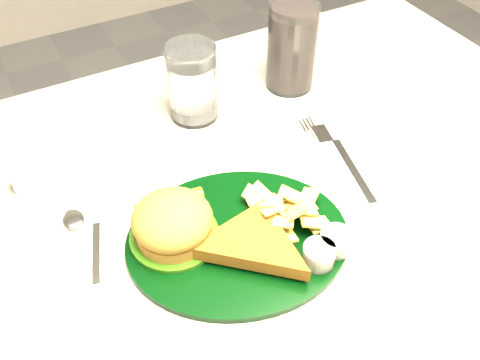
{
  "coord_description": "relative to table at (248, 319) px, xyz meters",
  "views": [
    {
      "loc": [
        -0.28,
        -0.49,
        1.32
      ],
      "look_at": [
        -0.03,
        -0.02,
        0.8
      ],
      "focal_mm": 40.0,
      "sensor_mm": 36.0,
      "label": 1
    }
  ],
  "objects": [
    {
      "name": "table",
      "position": [
        0.0,
        0.0,
        0.0
      ],
      "size": [
        1.2,
        0.8,
        0.75
      ],
      "primitive_type": null,
      "color": "#AAA499",
      "rests_on": "ground"
    },
    {
      "name": "dinner_plate",
      "position": [
        -0.07,
        -0.08,
        0.41
      ],
      "size": [
        0.36,
        0.33,
        0.07
      ],
      "primitive_type": null,
      "rotation": [
        0.0,
        0.0,
        -0.28
      ],
      "color": "black",
      "rests_on": "table"
    },
    {
      "name": "water_glass",
      "position": [
        -0.0,
        0.2,
        0.44
      ],
      "size": [
        0.11,
        0.11,
        0.13
      ],
      "primitive_type": "cylinder",
      "rotation": [
        0.0,
        0.0,
        0.34
      ],
      "color": "white",
      "rests_on": "table"
    },
    {
      "name": "cola_glass",
      "position": [
        0.19,
        0.2,
        0.45
      ],
      "size": [
        0.11,
        0.11,
        0.16
      ],
      "primitive_type": "cylinder",
      "rotation": [
        0.0,
        0.0,
        -0.42
      ],
      "color": "black",
      "rests_on": "table"
    },
    {
      "name": "fork_napkin",
      "position": [
        0.15,
        -0.04,
        0.38
      ],
      "size": [
        0.18,
        0.22,
        0.01
      ],
      "primitive_type": null,
      "rotation": [
        0.0,
        0.0,
        -0.23
      ],
      "color": "white",
      "rests_on": "table"
    },
    {
      "name": "spoon",
      "position": [
        -0.24,
        -0.01,
        0.38
      ],
      "size": [
        0.08,
        0.15,
        0.01
      ],
      "primitive_type": null,
      "rotation": [
        0.0,
        0.0,
        -0.3
      ],
      "color": "white",
      "rests_on": "table"
    },
    {
      "name": "ramekin",
      "position": [
        -0.3,
        0.16,
        0.39
      ],
      "size": [
        0.04,
        0.04,
        0.02
      ],
      "primitive_type": "cylinder",
      "rotation": [
        0.0,
        0.0,
        0.01
      ],
      "color": "white",
      "rests_on": "table"
    },
    {
      "name": "wrapped_straw",
      "position": [
        -0.14,
        0.14,
        0.38
      ],
      "size": [
        0.21,
        0.07,
        0.01
      ],
      "primitive_type": null,
      "rotation": [
        0.0,
        0.0,
        0.0
      ],
      "color": "white",
      "rests_on": "table"
    }
  ]
}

